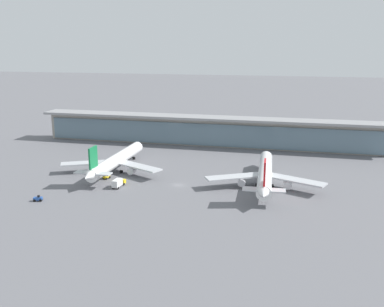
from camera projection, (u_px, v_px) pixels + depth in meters
ground_plane at (178, 185)px, 160.07m from camera, size 1200.00×1200.00×0.00m
airliner_left_stand at (116, 161)px, 175.98m from camera, size 43.26×56.08×14.97m
airliner_centre_stand at (265, 174)px, 158.10m from camera, size 43.20×56.24×14.97m
service_truck_near_nose_yellow at (107, 177)px, 167.46m from camera, size 2.34×3.18×2.05m
service_truck_under_wing_blue at (38, 199)px, 143.44m from camera, size 3.25×2.50×2.05m
service_truck_mid_apron_yellow at (118, 183)px, 157.41m from camera, size 2.78×7.43×3.10m
terminal_building at (213, 131)px, 221.24m from camera, size 183.60×12.80×15.20m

